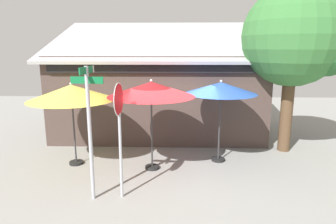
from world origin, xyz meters
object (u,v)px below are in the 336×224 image
(stop_sign, at_px, (119,119))
(shade_tree, at_px, (298,38))
(patio_umbrella_royal_blue_right, at_px, (221,89))
(street_sign_post, at_px, (89,122))
(patio_umbrella_mustard_left, at_px, (71,93))
(patio_umbrella_crimson_center, at_px, (151,90))

(stop_sign, relative_size, shade_tree, 0.50)
(stop_sign, relative_size, patio_umbrella_royal_blue_right, 1.07)
(street_sign_post, bearing_deg, shade_tree, 30.88)
(stop_sign, xyz_separation_m, patio_umbrella_royal_blue_right, (2.73, 2.49, 0.39))
(patio_umbrella_mustard_left, distance_m, patio_umbrella_royal_blue_right, 4.60)
(patio_umbrella_royal_blue_right, height_order, shade_tree, shade_tree)
(patio_umbrella_mustard_left, bearing_deg, shade_tree, 11.30)
(patio_umbrella_crimson_center, bearing_deg, shade_tree, 20.07)
(stop_sign, distance_m, patio_umbrella_mustard_left, 2.80)
(street_sign_post, bearing_deg, patio_umbrella_royal_blue_right, 37.27)
(stop_sign, distance_m, patio_umbrella_royal_blue_right, 3.71)
(patio_umbrella_mustard_left, relative_size, shade_tree, 0.46)
(patio_umbrella_mustard_left, bearing_deg, street_sign_post, -61.79)
(patio_umbrella_royal_blue_right, bearing_deg, street_sign_post, -142.73)
(patio_umbrella_royal_blue_right, bearing_deg, patio_umbrella_crimson_center, -161.46)
(patio_umbrella_mustard_left, height_order, patio_umbrella_royal_blue_right, patio_umbrella_royal_blue_right)
(patio_umbrella_crimson_center, distance_m, shade_tree, 5.30)
(shade_tree, bearing_deg, patio_umbrella_crimson_center, -159.93)
(patio_umbrella_mustard_left, bearing_deg, patio_umbrella_crimson_center, -6.90)
(street_sign_post, height_order, stop_sign, street_sign_post)
(patio_umbrella_royal_blue_right, bearing_deg, stop_sign, -137.63)
(stop_sign, relative_size, patio_umbrella_crimson_center, 1.04)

